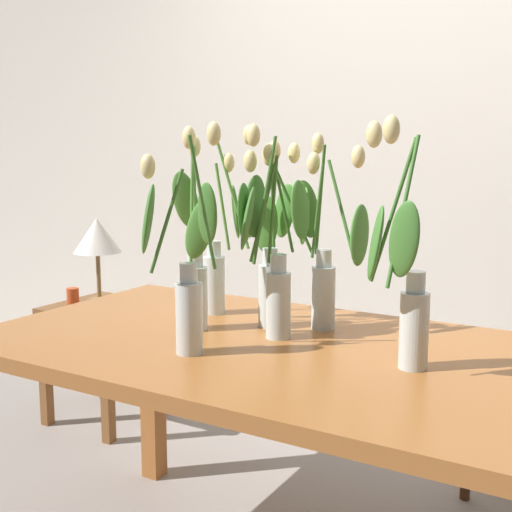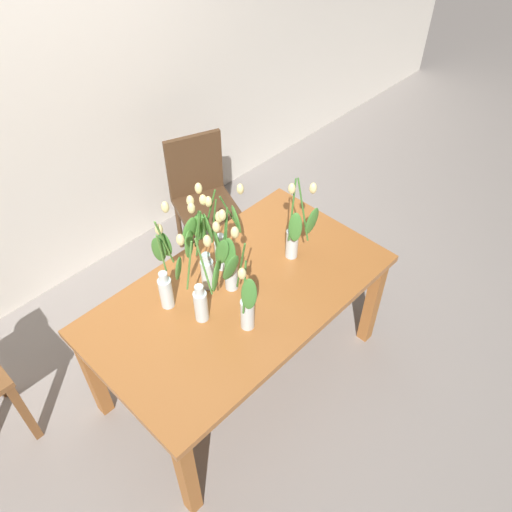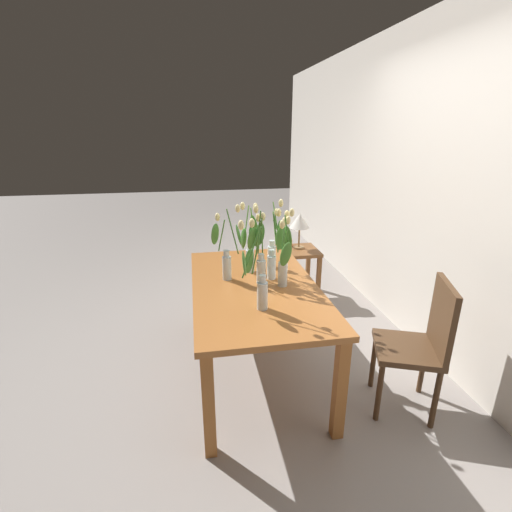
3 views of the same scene
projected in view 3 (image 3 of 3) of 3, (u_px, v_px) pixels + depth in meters
The scene contains 14 objects.
ground_plane at pixel (255, 369), 2.92m from camera, with size 18.00×18.00×0.00m, color gray.
room_wall_rear at pixel (455, 195), 2.72m from camera, with size 9.00×0.10×2.70m, color silver.
dining_table at pixel (254, 296), 2.70m from camera, with size 1.60×0.90×0.74m.
tulip_vase_0 at pixel (250, 249), 2.85m from camera, with size 0.22×0.18×0.57m.
tulip_vase_1 at pixel (284, 259), 2.59m from camera, with size 0.26×0.16×0.56m.
tulip_vase_2 at pixel (277, 253), 2.71m from camera, with size 0.20×0.17×0.54m.
tulip_vase_3 at pixel (259, 255), 2.64m from camera, with size 0.14×0.15×0.57m.
tulip_vase_4 at pixel (257, 282), 2.26m from camera, with size 0.16×0.18×0.58m.
tulip_vase_5 at pixel (275, 247), 2.92m from camera, with size 0.15×0.14×0.58m.
tulip_vase_6 at pixel (227, 255), 2.71m from camera, with size 0.14×0.25×0.58m.
dining_chair at pixel (421, 340), 2.36m from camera, with size 0.52×0.52×0.93m.
side_table at pixel (298, 259), 4.09m from camera, with size 0.44×0.44×0.55m.
table_lamp at pixel (300, 222), 3.99m from camera, with size 0.22×0.22×0.40m.
pillar_candle at pixel (290, 243), 4.15m from camera, with size 0.06×0.06×0.07m, color #CC4C23.
Camera 3 is at (2.42, -0.41, 1.82)m, focal length 25.62 mm.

